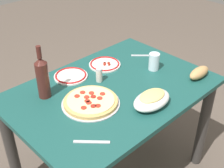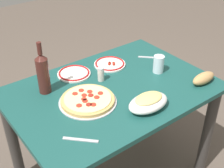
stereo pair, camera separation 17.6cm
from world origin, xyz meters
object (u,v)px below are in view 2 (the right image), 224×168
object	(u,v)px
wine_bottle	(43,73)
bread_loaf	(203,78)
water_glass	(159,64)
dining_table	(112,106)
baked_pasta_dish	(148,102)
side_plate_near	(110,64)
side_plate_far	(74,73)
pepperoni_pizza	(88,100)
spice_shaker	(101,74)

from	to	relation	value
wine_bottle	bread_loaf	bearing A→B (deg)	-31.59
water_glass	dining_table	bearing A→B (deg)	175.78
baked_pasta_dish	bread_loaf	distance (m)	0.43
wine_bottle	bread_loaf	xyz separation A→B (m)	(0.80, -0.49, -0.09)
baked_pasta_dish	side_plate_near	bearing A→B (deg)	76.62
wine_bottle	side_plate_near	bearing A→B (deg)	2.94
dining_table	side_plate_far	world-z (taller)	side_plate_far
wine_bottle	side_plate_near	distance (m)	0.50
pepperoni_pizza	side_plate_near	world-z (taller)	pepperoni_pizza
spice_shaker	water_glass	bearing A→B (deg)	-21.33
side_plate_far	spice_shaker	distance (m)	0.19
wine_bottle	spice_shaker	bearing A→B (deg)	-16.25
bread_loaf	dining_table	bearing A→B (deg)	148.88
pepperoni_pizza	baked_pasta_dish	bearing A→B (deg)	-46.35
dining_table	pepperoni_pizza	xyz separation A→B (m)	(-0.19, -0.03, 0.15)
dining_table	wine_bottle	bearing A→B (deg)	147.75
dining_table	water_glass	bearing A→B (deg)	-4.22
dining_table	side_plate_far	size ratio (longest dim) A/B	5.69
pepperoni_pizza	baked_pasta_dish	size ratio (longest dim) A/B	1.33
side_plate_near	baked_pasta_dish	bearing A→B (deg)	-103.38
water_glass	baked_pasta_dish	bearing A→B (deg)	-142.22
baked_pasta_dish	side_plate_near	world-z (taller)	baked_pasta_dish
wine_bottle	baked_pasta_dish	bearing A→B (deg)	-52.40
side_plate_far	bread_loaf	distance (m)	0.79
water_glass	side_plate_far	world-z (taller)	water_glass
water_glass	side_plate_near	xyz separation A→B (m)	(-0.19, 0.26, -0.05)
pepperoni_pizza	wine_bottle	xyz separation A→B (m)	(-0.14, 0.23, 0.11)
pepperoni_pizza	water_glass	xyz separation A→B (m)	(0.54, 0.00, 0.04)
pepperoni_pizza	spice_shaker	bearing A→B (deg)	36.91
side_plate_far	dining_table	bearing A→B (deg)	-70.44
baked_pasta_dish	spice_shaker	distance (m)	0.38
pepperoni_pizza	baked_pasta_dish	distance (m)	0.33
dining_table	spice_shaker	size ratio (longest dim) A/B	13.64
side_plate_near	dining_table	bearing A→B (deg)	-124.11
spice_shaker	side_plate_far	bearing A→B (deg)	120.67
wine_bottle	side_plate_far	xyz separation A→B (m)	(0.23, 0.06, -0.12)
dining_table	pepperoni_pizza	world-z (taller)	pepperoni_pizza
baked_pasta_dish	bread_loaf	world-z (taller)	baked_pasta_dish
pepperoni_pizza	water_glass	world-z (taller)	water_glass
wine_bottle	side_plate_far	world-z (taller)	wine_bottle
bread_loaf	spice_shaker	world-z (taller)	spice_shaker
baked_pasta_dish	side_plate_far	xyz separation A→B (m)	(-0.13, 0.54, -0.03)
side_plate_near	spice_shaker	bearing A→B (deg)	-142.97
wine_bottle	spice_shaker	size ratio (longest dim) A/B	3.58
wine_bottle	side_plate_far	distance (m)	0.27
water_glass	wine_bottle	bearing A→B (deg)	161.07
pepperoni_pizza	side_plate_far	distance (m)	0.31
baked_pasta_dish	pepperoni_pizza	bearing A→B (deg)	133.65
side_plate_near	bread_loaf	world-z (taller)	bread_loaf
side_plate_far	pepperoni_pizza	bearing A→B (deg)	-107.35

